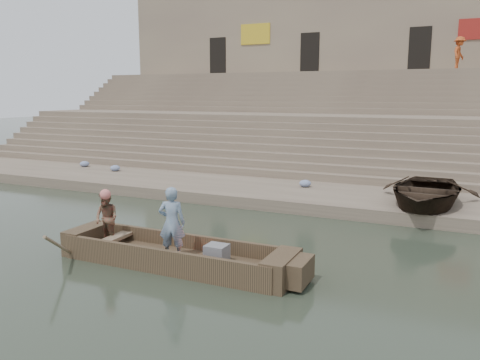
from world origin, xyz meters
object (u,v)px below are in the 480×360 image
Objects in this scene: standing_man at (172,223)px; pedestrian at (459,53)px; beached_rowboat at (425,191)px; television at (216,254)px; main_rowboat at (176,260)px; rowing_man at (106,218)px.

standing_man is 0.89× the size of pedestrian.
pedestrian is (0.42, 14.98, 5.27)m from beached_rowboat.
standing_man is 3.54× the size of television.
main_rowboat is at bearing -180.00° from television.
rowing_man is (-1.98, 0.18, -0.16)m from standing_man.
pedestrian is at bearing 76.63° from main_rowboat.
beached_rowboat is at bearing 55.37° from main_rowboat.
rowing_man reaches higher than beached_rowboat.
beached_rowboat reaches higher than television.
main_rowboat is at bearing -178.23° from pedestrian.
pedestrian reaches higher than beached_rowboat.
standing_man is 2.00m from rowing_man.
television is (3.00, -0.02, -0.45)m from rowing_man.
beached_rowboat is at bearing 61.66° from television.
standing_man is 1.20m from television.
television is at bearing 0.00° from main_rowboat.
beached_rowboat is (4.76, 7.09, -0.19)m from standing_man.
main_rowboat is 0.94m from standing_man.
standing_man is at bearing -121.47° from beached_rowboat.
standing_man is 0.38× the size of beached_rowboat.
rowing_man is at bearing -24.20° from standing_man.
rowing_man is at bearing 179.29° from main_rowboat.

